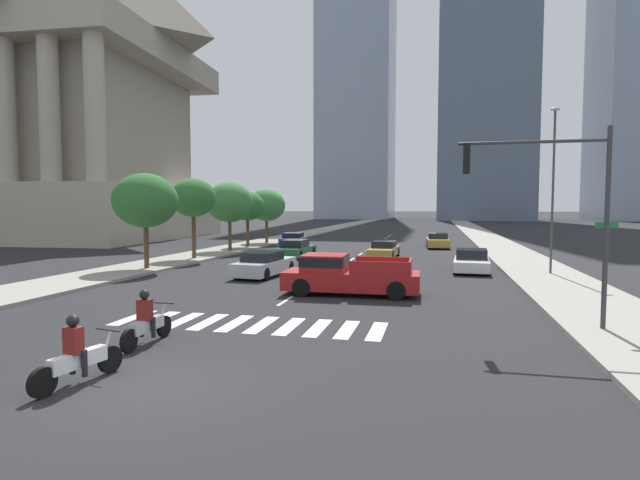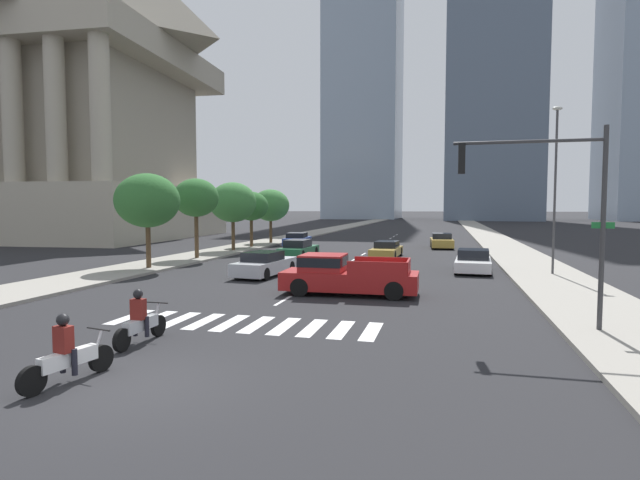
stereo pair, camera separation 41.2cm
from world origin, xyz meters
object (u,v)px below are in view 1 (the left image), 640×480
motorcycle_trailing (147,323)px  motorcycle_third (78,357)px  street_tree_nearest (145,201)px  sedan_green_5 (296,249)px  sedan_gold_0 (384,250)px  sedan_silver_3 (264,264)px  pickup_truck (345,275)px  sedan_blue_4 (294,240)px  street_tree_fourth (248,206)px  street_lamp_east (553,179)px  street_tree_third (229,202)px  street_tree_fifth (267,205)px  traffic_signal_near (550,191)px  sedan_white_2 (472,261)px  sedan_gold_1 (438,241)px  street_tree_second (193,198)px

motorcycle_trailing → motorcycle_third: bearing=-172.9°
street_tree_nearest → motorcycle_trailing: bearing=-57.9°
street_tree_nearest → sedan_green_5: bearing=56.1°
sedan_gold_0 → sedan_silver_3: 12.42m
pickup_truck → sedan_blue_4: 26.21m
street_tree_fourth → street_lamp_east: bearing=-30.8°
motorcycle_trailing → street_tree_third: 27.73m
street_lamp_east → street_tree_fifth: size_ratio=1.66×
sedan_blue_4 → traffic_signal_near: size_ratio=0.81×
sedan_white_2 → sedan_silver_3: (-10.89, -4.38, 0.03)m
sedan_blue_4 → street_lamp_east: size_ratio=0.54×
sedan_silver_3 → traffic_signal_near: size_ratio=0.84×
sedan_gold_1 → street_lamp_east: size_ratio=0.52×
sedan_white_2 → street_tree_third: size_ratio=0.82×
sedan_silver_3 → street_tree_fourth: street_tree_fourth is taller
sedan_silver_3 → motorcycle_third: bearing=-168.0°
motorcycle_trailing → sedan_gold_1: bearing=-11.4°
street_tree_nearest → street_tree_third: 12.04m
motorcycle_third → pickup_truck: 12.33m
sedan_white_2 → traffic_signal_near: size_ratio=0.78×
sedan_gold_0 → street_tree_fourth: street_tree_fourth is taller
sedan_white_2 → street_tree_third: (-18.26, 8.29, 3.45)m
sedan_gold_1 → sedan_white_2: 16.54m
motorcycle_trailing → street_lamp_east: 21.99m
motorcycle_trailing → sedan_green_5: size_ratio=0.46×
sedan_blue_4 → sedan_gold_1: bearing=-90.6°
street_tree_third → street_tree_fourth: bearing=90.0°
sedan_blue_4 → sedan_green_5: 10.33m
sedan_gold_0 → street_lamp_east: 13.26m
street_tree_nearest → street_tree_third: (-0.00, 12.04, 0.00)m
sedan_gold_0 → sedan_blue_4: sedan_blue_4 is taller
sedan_silver_3 → street_tree_fifth: street_tree_fifth is taller
street_tree_second → street_tree_nearest: bearing=-90.0°
sedan_silver_3 → sedan_blue_4: (-4.09, 19.89, -0.02)m
motorcycle_trailing → sedan_blue_4: size_ratio=0.47×
traffic_signal_near → street_tree_second: 25.11m
sedan_gold_0 → street_tree_fifth: bearing=-126.8°
sedan_white_2 → street_tree_fourth: street_tree_fourth is taller
street_lamp_east → street_tree_fifth: street_lamp_east is taller
sedan_gold_0 → traffic_signal_near: traffic_signal_near is taller
motorcycle_third → sedan_white_2: 22.75m
sedan_silver_3 → sedan_green_5: 10.07m
sedan_green_5 → street_tree_third: size_ratio=0.87×
sedan_gold_1 → street_lamp_east: 18.90m
pickup_truck → street_tree_second: size_ratio=1.04×
sedan_gold_0 → street_tree_nearest: (-12.59, -10.64, 3.47)m
sedan_silver_3 → sedan_blue_4: sedan_silver_3 is taller
pickup_truck → sedan_blue_4: pickup_truck is taller
street_tree_nearest → street_tree_second: bearing=90.0°
pickup_truck → sedan_gold_1: pickup_truck is taller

